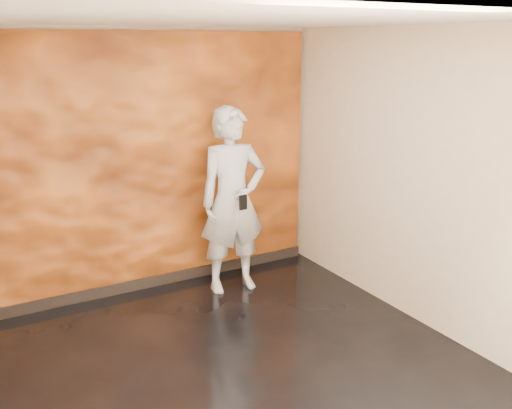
% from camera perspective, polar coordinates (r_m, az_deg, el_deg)
% --- Properties ---
extents(room, '(4.02, 4.02, 2.81)m').
position_cam_1_polar(room, '(4.42, -2.71, -0.49)').
color(room, black).
rests_on(room, ground).
extents(feature_wall, '(3.90, 0.06, 2.75)m').
position_cam_1_polar(feature_wall, '(6.18, -11.03, 3.86)').
color(feature_wall, orange).
rests_on(feature_wall, ground).
extents(baseboard, '(3.90, 0.04, 0.12)m').
position_cam_1_polar(baseboard, '(6.55, -10.29, -7.57)').
color(baseboard, black).
rests_on(baseboard, ground).
extents(man, '(0.78, 0.56, 2.01)m').
position_cam_1_polar(man, '(6.11, -2.32, 0.39)').
color(man, '#9FA4AD').
rests_on(man, ground).
extents(phone, '(0.09, 0.02, 0.16)m').
position_cam_1_polar(phone, '(5.83, -1.29, 0.22)').
color(phone, black).
rests_on(phone, man).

